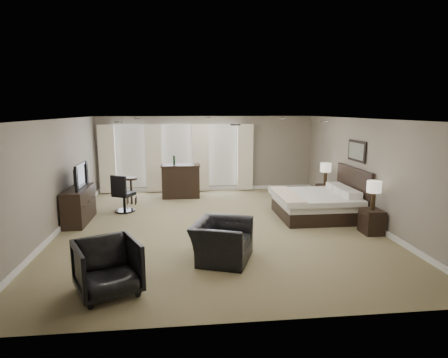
{
  "coord_description": "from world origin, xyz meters",
  "views": [
    {
      "loc": [
        -0.82,
        -8.77,
        2.8
      ],
      "look_at": [
        0.2,
        0.4,
        1.1
      ],
      "focal_mm": 30.0,
      "sensor_mm": 36.0,
      "label": 1
    }
  ],
  "objects": [
    {
      "name": "room",
      "position": [
        0.0,
        0.0,
        1.3
      ],
      "size": [
        7.6,
        8.6,
        2.64
      ],
      "color": "#7E7250",
      "rests_on": "ground"
    },
    {
      "name": "window_bay",
      "position": [
        -1.0,
        4.11,
        1.2
      ],
      "size": [
        5.25,
        0.2,
        2.3
      ],
      "color": "silver",
      "rests_on": "room"
    },
    {
      "name": "bed",
      "position": [
        2.58,
        0.53,
        0.65
      ],
      "size": [
        2.06,
        1.96,
        1.31
      ],
      "primitive_type": "cube",
      "color": "silver",
      "rests_on": "ground"
    },
    {
      "name": "nightstand_near",
      "position": [
        3.47,
        -0.92,
        0.28
      ],
      "size": [
        0.42,
        0.52,
        0.56
      ],
      "primitive_type": "cube",
      "color": "black",
      "rests_on": "ground"
    },
    {
      "name": "nightstand_far",
      "position": [
        3.47,
        1.98,
        0.28
      ],
      "size": [
        0.42,
        0.51,
        0.56
      ],
      "primitive_type": "cube",
      "color": "black",
      "rests_on": "ground"
    },
    {
      "name": "lamp_near",
      "position": [
        3.47,
        -0.92,
        0.9
      ],
      "size": [
        0.32,
        0.32,
        0.66
      ],
      "primitive_type": "cube",
      "color": "beige",
      "rests_on": "nightstand_near"
    },
    {
      "name": "lamp_far",
      "position": [
        3.47,
        1.98,
        0.9
      ],
      "size": [
        0.33,
        0.33,
        0.67
      ],
      "primitive_type": "cube",
      "color": "beige",
      "rests_on": "nightstand_far"
    },
    {
      "name": "wall_art",
      "position": [
        3.7,
        0.53,
        1.75
      ],
      "size": [
        0.04,
        0.96,
        0.56
      ],
      "primitive_type": "cube",
      "color": "slate",
      "rests_on": "room"
    },
    {
      "name": "dresser",
      "position": [
        -3.45,
        0.74,
        0.44
      ],
      "size": [
        0.49,
        1.51,
        0.88
      ],
      "primitive_type": "cube",
      "color": "black",
      "rests_on": "ground"
    },
    {
      "name": "tv",
      "position": [
        -3.45,
        0.74,
        0.95
      ],
      "size": [
        0.62,
        1.08,
        0.14
      ],
      "primitive_type": "imported",
      "rotation": [
        0.0,
        0.0,
        1.57
      ],
      "color": "black",
      "rests_on": "dresser"
    },
    {
      "name": "armchair_near",
      "position": [
        -0.11,
        -2.09,
        0.5
      ],
      "size": [
        1.1,
        1.33,
        1.0
      ],
      "primitive_type": "imported",
      "rotation": [
        0.0,
        0.0,
        1.21
      ],
      "color": "black",
      "rests_on": "ground"
    },
    {
      "name": "armchair_far",
      "position": [
        -2.0,
        -3.21,
        0.47
      ],
      "size": [
        1.18,
        1.15,
        0.93
      ],
      "primitive_type": "imported",
      "rotation": [
        0.0,
        0.0,
        0.44
      ],
      "color": "black",
      "rests_on": "ground"
    },
    {
      "name": "bar_counter",
      "position": [
        -0.9,
        3.22,
        0.54
      ],
      "size": [
        1.24,
        0.65,
        1.08
      ],
      "primitive_type": "cube",
      "color": "black",
      "rests_on": "ground"
    },
    {
      "name": "bar_stool_left",
      "position": [
        -2.38,
        2.48,
        0.41
      ],
      "size": [
        0.44,
        0.44,
        0.82
      ],
      "primitive_type": "cube",
      "rotation": [
        0.0,
        0.0,
        -0.15
      ],
      "color": "black",
      "rests_on": "ground"
    },
    {
      "name": "bar_stool_right",
      "position": [
        -1.32,
        3.25,
        0.4
      ],
      "size": [
        0.42,
        0.42,
        0.8
      ],
      "primitive_type": "cube",
      "rotation": [
        0.0,
        0.0,
        -0.12
      ],
      "color": "black",
      "rests_on": "ground"
    },
    {
      "name": "desk_chair",
      "position": [
        -2.47,
        1.61,
        0.53
      ],
      "size": [
        0.73,
        0.73,
        1.07
      ],
      "primitive_type": "cube",
      "rotation": [
        0.0,
        0.0,
        2.67
      ],
      "color": "black",
      "rests_on": "ground"
    }
  ]
}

